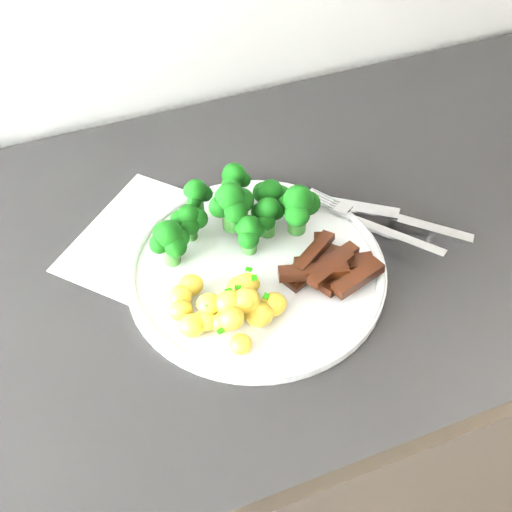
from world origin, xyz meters
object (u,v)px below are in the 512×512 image
Objects in this scene: beef_strips at (327,267)px; fork at (377,226)px; recipe_paper at (189,254)px; knife at (408,223)px; broccoli at (238,210)px; potatoes at (227,305)px; plate at (256,268)px; counter at (288,412)px.

fork is at bearing 24.92° from beef_strips.
knife reaches higher than recipe_paper.
recipe_paper is 0.23m from fork.
broccoli reaches higher than fork.
broccoli reaches higher than recipe_paper.
fork is (0.21, 0.05, -0.01)m from potatoes.
plate is 1.71× the size of knife.
counter is 0.47m from recipe_paper.
plate is at bearing -151.82° from counter.
knife is (0.27, -0.06, 0.01)m from recipe_paper.
knife is at bearing -11.94° from recipe_paper.
counter is 0.48m from knife.
fork reaches higher than plate.
potatoes is 0.26m from knife.
recipe_paper is 0.11m from potatoes.
counter is 0.50m from potatoes.
plate is 1.83× the size of fork.
counter is at bearing 161.71° from knife.
plate is at bearing 151.67° from beef_strips.
recipe_paper is 1.88× the size of knife.
plate is 0.07m from broccoli.
plate is 0.16m from fork.
fork is 0.94× the size of knife.
plate is 0.08m from beef_strips.
recipe_paper is 1.10× the size of plate.
fork is at bearing -26.66° from counter.
broccoli is at bearing 163.82° from knife.
beef_strips reaches higher than counter.
plate is 2.56× the size of beef_strips.
beef_strips reaches higher than plate.
recipe_paper is at bearing 173.94° from counter.
counter is 19.39× the size of potatoes.
potatoes is (0.01, -0.11, 0.02)m from recipe_paper.
fork is at bearing 13.95° from potatoes.
knife is (0.12, -0.04, 0.46)m from counter.
plate is at bearing -41.33° from recipe_paper.
knife is (0.04, -0.00, -0.01)m from fork.
recipe_paper is 0.08m from broccoli.
plate is (0.06, -0.06, 0.01)m from recipe_paper.
broccoli is at bearing 2.02° from recipe_paper.
potatoes reaches higher than counter.
beef_strips is 0.09m from fork.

